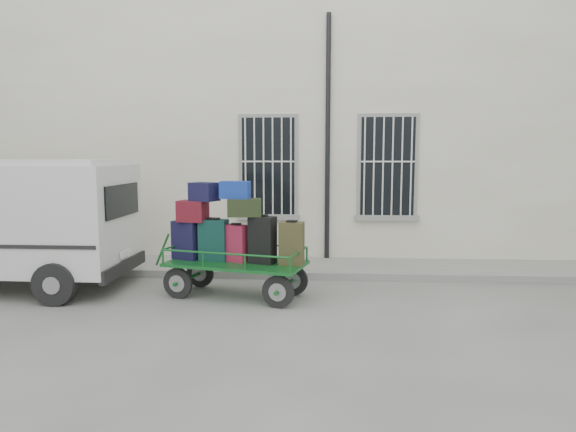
# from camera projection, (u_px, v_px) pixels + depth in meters

# --- Properties ---
(ground) EXTENTS (80.00, 80.00, 0.00)m
(ground) POSITION_uv_depth(u_px,v_px,m) (274.00, 298.00, 9.01)
(ground) COLOR #63635E
(ground) RESTS_ON ground
(building) EXTENTS (24.00, 5.15, 6.00)m
(building) POSITION_uv_depth(u_px,v_px,m) (292.00, 137.00, 14.11)
(building) COLOR beige
(building) RESTS_ON ground
(sidewalk) EXTENTS (24.00, 1.70, 0.15)m
(sidewalk) POSITION_uv_depth(u_px,v_px,m) (283.00, 267.00, 11.18)
(sidewalk) COLOR slate
(sidewalk) RESTS_ON ground
(luggage_cart) EXTENTS (2.89, 1.65, 2.05)m
(luggage_cart) POSITION_uv_depth(u_px,v_px,m) (232.00, 241.00, 9.03)
(luggage_cart) COLOR black
(luggage_cart) RESTS_ON ground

